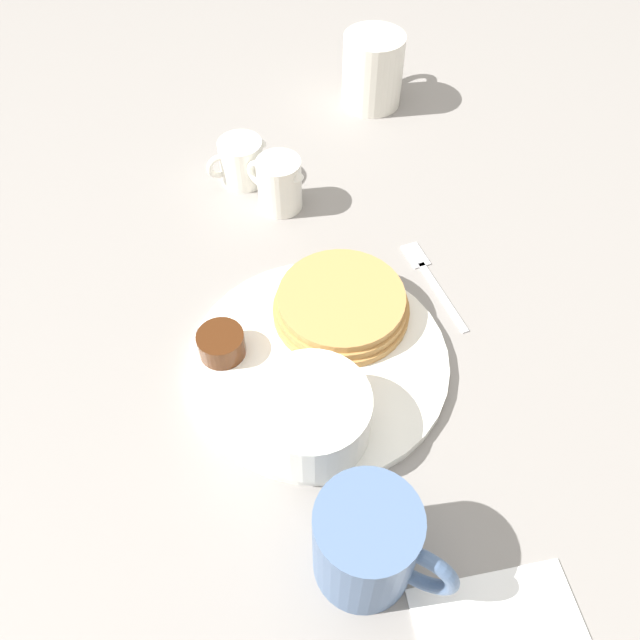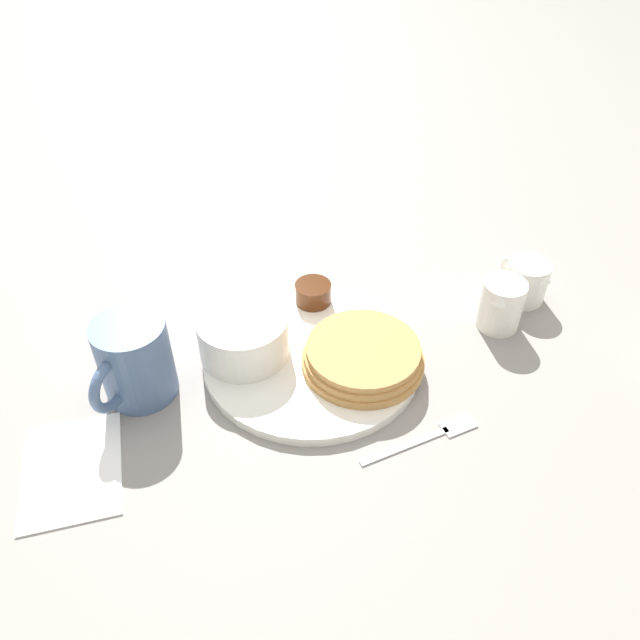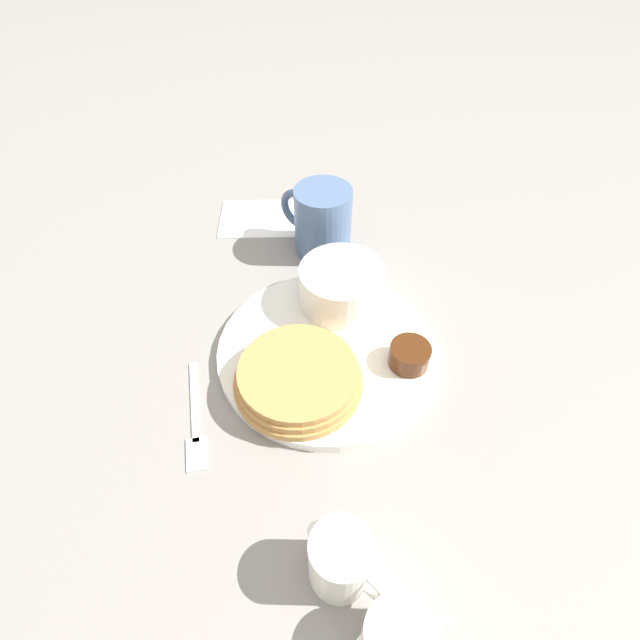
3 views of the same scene
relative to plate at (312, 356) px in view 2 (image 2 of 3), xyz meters
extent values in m
plane|color=gray|center=(0.00, 0.00, -0.01)|extent=(4.00, 4.00, 0.00)
cylinder|color=white|center=(0.00, 0.00, 0.00)|extent=(0.25, 0.25, 0.01)
cylinder|color=#B78447|center=(-0.03, -0.05, 0.01)|extent=(0.14, 0.14, 0.01)
cylinder|color=#B78447|center=(-0.03, -0.05, 0.02)|extent=(0.13, 0.13, 0.01)
cylinder|color=#B78447|center=(-0.03, -0.05, 0.03)|extent=(0.13, 0.13, 0.01)
cylinder|color=white|center=(0.01, 0.08, 0.03)|extent=(0.10, 0.10, 0.05)
cylinder|color=white|center=(0.01, 0.08, 0.05)|extent=(0.08, 0.08, 0.01)
cylinder|color=#47230F|center=(0.09, -0.01, 0.02)|extent=(0.05, 0.05, 0.03)
cylinder|color=white|center=(0.03, 0.09, 0.02)|extent=(0.04, 0.04, 0.02)
sphere|color=white|center=(0.03, 0.09, 0.03)|extent=(0.02, 0.02, 0.02)
cylinder|color=slate|center=(-0.02, 0.19, 0.04)|extent=(0.08, 0.08, 0.10)
torus|color=slate|center=(-0.06, 0.21, 0.04)|extent=(0.06, 0.04, 0.06)
cylinder|color=white|center=(0.03, -0.23, 0.03)|extent=(0.05, 0.05, 0.06)
torus|color=white|center=(0.05, -0.25, 0.03)|extent=(0.03, 0.03, 0.04)
cone|color=white|center=(0.01, -0.22, 0.05)|extent=(0.02, 0.02, 0.01)
cylinder|color=white|center=(0.08, -0.28, 0.02)|extent=(0.05, 0.05, 0.06)
torus|color=white|center=(0.10, -0.27, 0.02)|extent=(0.03, 0.02, 0.03)
cone|color=white|center=(0.05, -0.29, 0.04)|extent=(0.02, 0.02, 0.01)
cube|color=silver|center=(-0.14, -0.08, 0.00)|extent=(0.04, 0.10, 0.00)
cube|color=silver|center=(-0.12, -0.14, 0.00)|extent=(0.03, 0.04, 0.00)
cube|color=white|center=(-0.12, 0.25, 0.00)|extent=(0.14, 0.11, 0.00)
camera|label=1|loc=(0.02, 0.34, 0.50)|focal=35.00mm
camera|label=2|loc=(-0.51, 0.06, 0.50)|focal=35.00mm
camera|label=3|loc=(0.03, -0.36, 0.45)|focal=28.00mm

